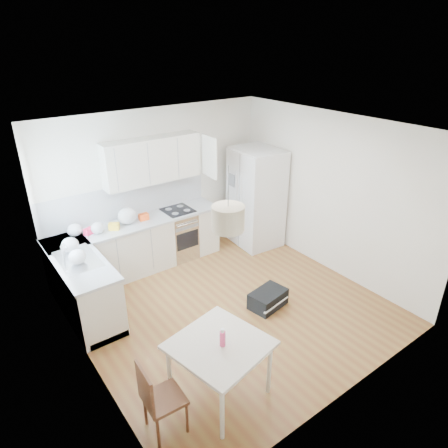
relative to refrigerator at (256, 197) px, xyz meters
name	(u,v)px	position (x,y,z in m)	size (l,w,h in m)	color
floor	(229,306)	(-1.71, -1.41, -0.94)	(4.20, 4.20, 0.00)	brown
ceiling	(230,129)	(-1.71, -1.41, 1.76)	(4.20, 4.20, 0.00)	white
wall_back	(158,185)	(-1.71, 0.69, 0.41)	(4.20, 4.20, 0.00)	white
wall_left	(79,276)	(-3.81, -1.41, 0.41)	(4.20, 4.20, 0.00)	white
wall_right	(330,194)	(0.39, -1.41, 0.41)	(4.20, 4.20, 0.00)	white
window_glassblock	(45,209)	(-3.80, -0.26, 0.81)	(0.02, 1.00, 1.00)	#BFE0F9
cabinets_back	(139,247)	(-2.31, 0.39, -0.50)	(3.00, 0.60, 0.88)	silver
cabinets_left	(82,286)	(-3.51, -0.21, -0.50)	(0.60, 1.80, 0.88)	silver
counter_back	(137,223)	(-2.31, 0.39, -0.04)	(3.02, 0.64, 0.04)	#B4B6B9
counter_left	(77,259)	(-3.51, -0.21, -0.04)	(0.64, 1.82, 0.04)	#B4B6B9
backsplash_back	(127,200)	(-2.31, 0.69, 0.27)	(3.00, 0.01, 0.58)	silver
backsplash_left	(51,245)	(-3.81, -0.21, 0.27)	(0.01, 1.80, 0.58)	silver
upper_cabinets	(152,160)	(-1.86, 0.53, 0.93)	(1.70, 0.32, 0.75)	silver
range_oven	(179,234)	(-1.51, 0.39, -0.50)	(0.50, 0.61, 0.88)	silver
sink	(78,259)	(-3.51, -0.26, -0.03)	(0.50, 0.80, 0.16)	silver
refrigerator	(256,197)	(0.00, 0.00, 0.00)	(0.90, 0.94, 1.89)	white
dining_table	(220,349)	(-2.79, -2.66, -0.28)	(1.11, 1.11, 0.74)	beige
dining_chair	(164,397)	(-3.50, -2.68, -0.49)	(0.38, 0.38, 0.90)	#4C2D17
drink_bottle	(223,337)	(-2.78, -2.70, -0.09)	(0.06, 0.06, 0.22)	#DF3E71
gym_bag	(268,299)	(-1.23, -1.75, -0.81)	(0.56, 0.37, 0.26)	black
pendant_lamp	(228,218)	(-2.65, -2.61, 1.24)	(0.32, 0.32, 0.25)	beige
grocery_bag_a	(75,230)	(-3.31, 0.47, 0.08)	(0.23, 0.19, 0.21)	white
grocery_bag_b	(98,228)	(-2.99, 0.35, 0.07)	(0.21, 0.18, 0.19)	white
grocery_bag_c	(127,216)	(-2.46, 0.41, 0.12)	(0.31, 0.27, 0.28)	white
grocery_bag_d	(70,245)	(-3.52, 0.01, 0.09)	(0.24, 0.21, 0.22)	white
grocery_bag_e	(77,257)	(-3.55, -0.39, 0.08)	(0.24, 0.20, 0.21)	white
snack_orange	(144,217)	(-2.18, 0.39, 0.03)	(0.16, 0.10, 0.11)	#EF4A15
snack_yellow	(114,226)	(-2.73, 0.33, 0.03)	(0.16, 0.10, 0.11)	gold
snack_red	(89,231)	(-3.11, 0.41, 0.03)	(0.15, 0.09, 0.10)	red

